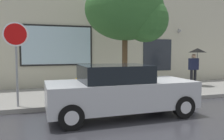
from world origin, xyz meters
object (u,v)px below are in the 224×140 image
pedestrian_with_umbrella (196,57)px  stop_sign (16,47)px  parked_car (120,91)px  street_tree (129,12)px  fire_hydrant (78,89)px

pedestrian_with_umbrella → stop_sign: 8.54m
parked_car → street_tree: size_ratio=0.94×
street_tree → stop_sign: (-4.15, -0.81, -1.42)m
parked_car → street_tree: bearing=61.4°
street_tree → fire_hydrant: bearing=-170.1°
parked_car → street_tree: 3.75m
street_tree → pedestrian_with_umbrella: bearing=15.2°
fire_hydrant → pedestrian_with_umbrella: size_ratio=0.43×
parked_car → pedestrian_with_umbrella: 6.43m
pedestrian_with_umbrella → stop_sign: bearing=-166.9°
pedestrian_with_umbrella → street_tree: (-4.15, -1.13, 1.82)m
parked_car → pedestrian_with_umbrella: bearing=32.2°
fire_hydrant → stop_sign: 2.54m
fire_hydrant → stop_sign: (-2.02, -0.44, 1.48)m
street_tree → stop_sign: size_ratio=1.73×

